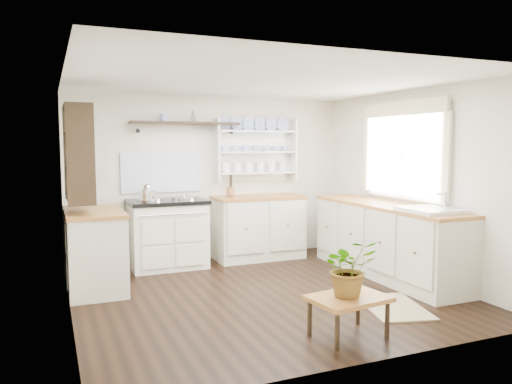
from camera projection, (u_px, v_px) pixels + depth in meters
floor at (265, 293)px, 5.49m from camera, size 4.00×3.80×0.01m
wall_back at (211, 178)px, 7.12m from camera, size 4.00×0.02×2.30m
wall_right at (413, 184)px, 6.15m from camera, size 0.02×3.80×2.30m
wall_left at (67, 197)px, 4.61m from camera, size 0.02×3.80×2.30m
ceiling at (265, 81)px, 5.27m from camera, size 4.00×3.80×0.01m
window at (403, 150)px, 6.22m from camera, size 0.08×1.55×1.22m
aga_cooker at (168, 233)px, 6.61m from camera, size 1.01×0.70×0.94m
back_cabinets at (258, 226)px, 7.14m from camera, size 1.27×0.63×0.90m
right_cabinets at (387, 239)px, 6.19m from camera, size 0.62×2.43×0.90m
belfast_sink at (430, 221)px, 5.47m from camera, size 0.55×0.60×0.45m
left_cabinets at (95, 249)px, 5.62m from camera, size 0.62×1.13×0.90m
plate_rack at (254, 150)px, 7.30m from camera, size 1.20×0.22×0.90m
high_shelf at (186, 124)px, 6.78m from camera, size 1.50×0.29×0.16m
left_shelving at (78, 152)px, 5.46m from camera, size 0.28×0.80×1.05m
kettle at (147, 192)px, 6.34m from camera, size 0.17×0.17×0.20m
utensil_crock at (231, 191)px, 7.02m from camera, size 0.11×0.11×0.12m
center_table at (349, 301)px, 4.24m from camera, size 0.71×0.55×0.35m
potted_plant at (349, 268)px, 4.21m from camera, size 0.51×0.46×0.50m
floor_rug at (393, 307)px, 5.01m from camera, size 0.75×0.96×0.02m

